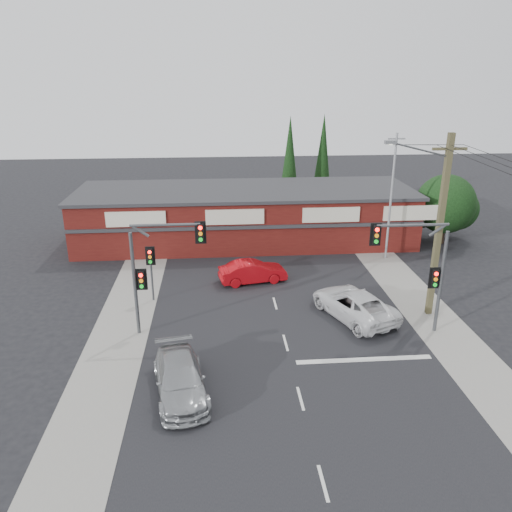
{
  "coord_description": "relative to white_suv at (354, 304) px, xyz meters",
  "views": [
    {
      "loc": [
        -3.26,
        -21.51,
        12.79
      ],
      "look_at": [
        -1.28,
        3.0,
        3.74
      ],
      "focal_mm": 35.0,
      "sensor_mm": 36.0,
      "label": 1
    }
  ],
  "objects": [
    {
      "name": "pedestal_signal",
      "position": [
        -11.35,
        3.07,
        1.63
      ],
      "size": [
        0.55,
        0.27,
        3.38
      ],
      "color": "#47494C",
      "rests_on": "ground"
    },
    {
      "name": "verge_left",
      "position": [
        -12.65,
        2.07,
        -0.77
      ],
      "size": [
        3.0,
        70.0,
        0.02
      ],
      "primitive_type": "cube",
      "color": "gray",
      "rests_on": "ground"
    },
    {
      "name": "silver_suv",
      "position": [
        -9.15,
        -6.39,
        -0.05
      ],
      "size": [
        2.85,
        5.26,
        1.45
      ],
      "primitive_type": "imported",
      "rotation": [
        0.0,
        0.0,
        0.17
      ],
      "color": "#989B9D",
      "rests_on": "ground"
    },
    {
      "name": "traffic_mast_right",
      "position": [
        2.71,
        -1.93,
        3.17
      ],
      "size": [
        3.96,
        0.27,
        5.97
      ],
      "color": "#47494C",
      "rests_on": "ground"
    },
    {
      "name": "tree_cluster",
      "position": [
        10.54,
        12.51,
        2.12
      ],
      "size": [
        5.9,
        5.1,
        5.5
      ],
      "color": "#2D2116",
      "rests_on": "ground"
    },
    {
      "name": "conifer_near",
      "position": [
        -0.65,
        21.07,
        4.7
      ],
      "size": [
        1.8,
        1.8,
        9.25
      ],
      "color": "#2D2116",
      "rests_on": "ground"
    },
    {
      "name": "white_suv",
      "position": [
        0.0,
        0.0,
        0.0
      ],
      "size": [
        4.49,
        6.16,
        1.56
      ],
      "primitive_type": "imported",
      "rotation": [
        0.0,
        0.0,
        3.52
      ],
      "color": "silver",
      "rests_on": "ground"
    },
    {
      "name": "verge_right",
      "position": [
        4.35,
        2.07,
        -0.77
      ],
      "size": [
        3.0,
        70.0,
        0.02
      ],
      "primitive_type": "cube",
      "color": "gray",
      "rests_on": "ground"
    },
    {
      "name": "power_lines",
      "position": [
        4.32,
        -5.4,
        8.26
      ],
      "size": [
        2.01,
        29.0,
        1.22
      ],
      "color": "black",
      "rests_on": "ground"
    },
    {
      "name": "shop_building",
      "position": [
        -5.14,
        14.05,
        1.36
      ],
      "size": [
        27.3,
        8.4,
        4.22
      ],
      "color": "#47110E",
      "rests_on": "ground"
    },
    {
      "name": "ground",
      "position": [
        -4.15,
        -2.93,
        -0.78
      ],
      "size": [
        120.0,
        120.0,
        0.0
      ],
      "primitive_type": "plane",
      "color": "black",
      "rests_on": "ground"
    },
    {
      "name": "traffic_mast_left",
      "position": [
        -10.58,
        -0.93,
        3.15
      ],
      "size": [
        3.77,
        0.27,
        5.97
      ],
      "color": "#47494C",
      "rests_on": "ground"
    },
    {
      "name": "conifer_far",
      "position": [
        2.85,
        23.07,
        4.7
      ],
      "size": [
        1.8,
        1.8,
        9.25
      ],
      "color": "#2D2116",
      "rests_on": "ground"
    },
    {
      "name": "stop_line",
      "position": [
        -0.65,
        -4.43,
        -0.76
      ],
      "size": [
        6.5,
        0.35,
        0.01
      ],
      "primitive_type": "cube",
      "color": "silver",
      "rests_on": "ground"
    },
    {
      "name": "utility_pole",
      "position": [
        4.21,
        0.06,
        4.62
      ],
      "size": [
        4.38,
        0.59,
        10.0
      ],
      "color": "brown",
      "rests_on": "ground"
    },
    {
      "name": "road_strip",
      "position": [
        -4.15,
        2.07,
        -0.77
      ],
      "size": [
        14.0,
        70.0,
        0.01
      ],
      "primitive_type": "cube",
      "color": "black",
      "rests_on": "ground"
    },
    {
      "name": "lane_dashes",
      "position": [
        -4.15,
        -0.29,
        -0.76
      ],
      "size": [
        0.12,
        42.89,
        0.01
      ],
      "color": "silver",
      "rests_on": "ground"
    },
    {
      "name": "red_sedan",
      "position": [
        -5.21,
        5.36,
        -0.06
      ],
      "size": [
        4.54,
        2.29,
        1.43
      ],
      "primitive_type": "imported",
      "rotation": [
        0.0,
        0.0,
        1.76
      ],
      "color": "#B10A11",
      "rests_on": "ground"
    },
    {
      "name": "steel_pole",
      "position": [
        4.85,
        9.07,
        3.93
      ],
      "size": [
        1.2,
        0.16,
        9.0
      ],
      "color": "gray",
      "rests_on": "ground"
    }
  ]
}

